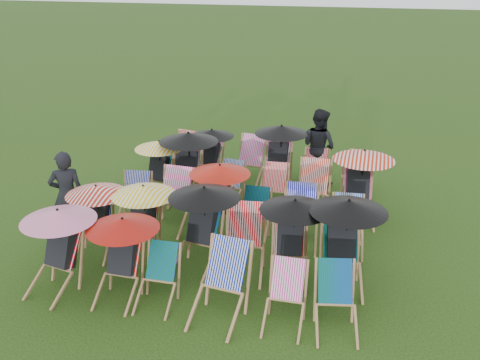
% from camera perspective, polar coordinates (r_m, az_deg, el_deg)
% --- Properties ---
extents(ground, '(100.00, 100.00, 0.00)m').
position_cam_1_polar(ground, '(9.60, -0.70, -5.94)').
color(ground, black).
rests_on(ground, ground).
extents(deckchair_0, '(1.08, 1.15, 1.28)m').
position_cam_1_polar(deckchair_0, '(8.26, -19.07, -7.02)').
color(deckchair_0, '#A2754B').
rests_on(deckchair_0, ground).
extents(deckchair_1, '(1.04, 1.07, 1.23)m').
position_cam_1_polar(deckchair_1, '(7.86, -12.68, -8.08)').
color(deckchair_1, '#A2754B').
rests_on(deckchair_1, ground).
extents(deckchair_2, '(0.55, 0.76, 0.82)m').
position_cam_1_polar(deckchair_2, '(7.74, -8.84, -10.34)').
color(deckchair_2, '#A2754B').
rests_on(deckchair_2, ground).
extents(deckchair_3, '(0.79, 1.01, 1.02)m').
position_cam_1_polar(deckchair_3, '(7.33, -2.19, -11.20)').
color(deckchair_3, '#A2754B').
rests_on(deckchair_3, ground).
extents(deckchair_4, '(0.55, 0.77, 0.83)m').
position_cam_1_polar(deckchair_4, '(7.28, 4.82, -12.45)').
color(deckchair_4, '#A2754B').
rests_on(deckchair_4, ground).
extents(deckchair_5, '(0.72, 0.89, 0.87)m').
position_cam_1_polar(deckchair_5, '(7.26, 10.25, -12.70)').
color(deckchair_5, '#A2754B').
rests_on(deckchair_5, ground).
extents(deckchair_6, '(1.00, 1.08, 1.18)m').
position_cam_1_polar(deckchair_6, '(9.12, -15.23, -4.02)').
color(deckchair_6, '#A2754B').
rests_on(deckchair_6, ground).
extents(deckchair_7, '(1.04, 1.10, 1.23)m').
position_cam_1_polar(deckchair_7, '(8.82, -10.49, -4.31)').
color(deckchair_7, '#A2754B').
rests_on(deckchair_7, ground).
extents(deckchair_8, '(1.13, 1.20, 1.34)m').
position_cam_1_polar(deckchair_8, '(8.42, -4.32, -4.93)').
color(deckchair_8, '#A2754B').
rests_on(deckchair_8, ground).
extents(deckchair_9, '(0.80, 1.02, 1.02)m').
position_cam_1_polar(deckchair_9, '(8.31, 0.36, -6.76)').
color(deckchair_9, '#A2754B').
rests_on(deckchair_9, ground).
extents(deckchair_10, '(1.07, 1.15, 1.27)m').
position_cam_1_polar(deckchair_10, '(8.15, 5.44, -6.23)').
color(deckchair_10, '#A2754B').
rests_on(deckchair_10, ground).
extents(deckchair_11, '(1.15, 1.25, 1.36)m').
position_cam_1_polar(deckchair_11, '(8.04, 10.99, -6.60)').
color(deckchair_11, '#A2754B').
rests_on(deckchair_11, ground).
extents(deckchair_12, '(0.70, 0.89, 0.89)m').
position_cam_1_polar(deckchair_12, '(10.07, -11.26, -2.16)').
color(deckchair_12, '#A2754B').
rests_on(deckchair_12, ground).
extents(deckchair_13, '(0.72, 0.98, 1.03)m').
position_cam_1_polar(deckchair_13, '(9.78, -7.36, -2.22)').
color(deckchair_13, '#A2754B').
rests_on(deckchair_13, ground).
extents(deckchair_14, '(1.07, 1.14, 1.27)m').
position_cam_1_polar(deckchair_14, '(9.41, -2.48, -2.00)').
color(deckchair_14, '#A2754B').
rests_on(deckchair_14, ground).
extents(deckchair_15, '(0.59, 0.81, 0.86)m').
position_cam_1_polar(deckchair_15, '(9.30, 1.44, -3.96)').
color(deckchair_15, '#A2754B').
rests_on(deckchair_15, ground).
extents(deckchair_16, '(0.74, 0.96, 0.98)m').
position_cam_1_polar(deckchair_16, '(9.18, 6.42, -4.07)').
color(deckchair_16, '#A2754B').
rests_on(deckchair_16, ground).
extents(deckchair_17, '(0.65, 0.86, 0.88)m').
position_cam_1_polar(deckchair_17, '(9.15, 11.39, -4.85)').
color(deckchair_17, '#A2754B').
rests_on(deckchair_17, ground).
extents(deckchair_18, '(0.99, 1.05, 1.18)m').
position_cam_1_polar(deckchair_18, '(11.05, -8.91, 1.26)').
color(deckchair_18, '#A2754B').
rests_on(deckchair_18, ground).
extents(deckchair_19, '(1.18, 1.28, 1.40)m').
position_cam_1_polar(deckchair_19, '(10.77, -5.74, 1.52)').
color(deckchair_19, '#A2754B').
rests_on(deckchair_19, ground).
extents(deckchair_20, '(0.63, 0.82, 0.83)m').
position_cam_1_polar(deckchair_20, '(10.63, -1.28, -0.52)').
color(deckchair_20, '#A2754B').
rests_on(deckchair_20, ground).
extents(deckchair_21, '(0.62, 0.82, 0.85)m').
position_cam_1_polar(deckchair_21, '(10.43, 3.60, -0.97)').
color(deckchair_21, '#A2754B').
rests_on(deckchair_21, ground).
extents(deckchair_22, '(0.66, 0.93, 1.00)m').
position_cam_1_polar(deckchair_22, '(10.26, 7.75, -1.11)').
color(deckchair_22, '#A2754B').
rests_on(deckchair_22, ground).
extents(deckchair_23, '(1.14, 1.23, 1.35)m').
position_cam_1_polar(deckchair_23, '(10.11, 12.64, -0.51)').
color(deckchair_23, '#A2754B').
rests_on(deckchair_23, ground).
extents(deckchair_24, '(0.81, 1.00, 0.98)m').
position_cam_1_polar(deckchair_24, '(12.04, -6.33, 2.53)').
color(deckchair_24, '#A2754B').
rests_on(deckchair_24, ground).
extents(deckchair_25, '(0.97, 1.04, 1.16)m').
position_cam_1_polar(deckchair_25, '(11.76, -3.34, 2.77)').
color(deckchair_25, '#A2754B').
rests_on(deckchair_25, ground).
extents(deckchair_26, '(0.77, 0.99, 1.01)m').
position_cam_1_polar(deckchair_26, '(11.57, 0.87, 1.91)').
color(deckchair_26, '#A2754B').
rests_on(deckchair_26, ground).
extents(deckchair_27, '(1.13, 1.18, 1.34)m').
position_cam_1_polar(deckchair_27, '(11.40, 4.07, 2.63)').
color(deckchair_27, '#A2754B').
rests_on(deckchair_27, ground).
extents(deckchair_28, '(0.59, 0.81, 0.86)m').
position_cam_1_polar(deckchair_28, '(11.28, 7.91, 0.75)').
color(deckchair_28, '#A2754B').
rests_on(deckchair_28, ground).
extents(deckchair_29, '(0.72, 0.90, 0.88)m').
position_cam_1_polar(deckchair_29, '(11.26, 12.37, 0.42)').
color(deckchair_29, '#A2754B').
rests_on(deckchair_29, ground).
extents(person_left, '(0.69, 0.61, 1.60)m').
position_cam_1_polar(person_left, '(9.71, -17.96, -1.53)').
color(person_left, black).
rests_on(person_left, ground).
extents(person_rear, '(1.02, 0.98, 1.66)m').
position_cam_1_polar(person_rear, '(11.69, 8.40, 3.58)').
color(person_rear, black).
rests_on(person_rear, ground).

